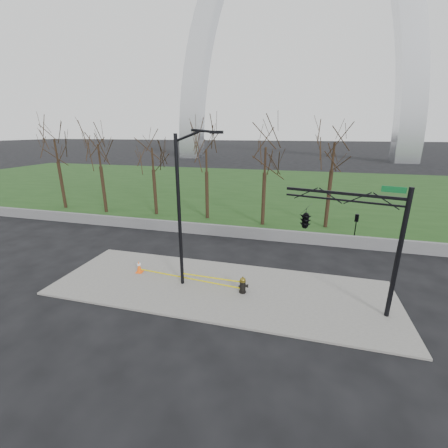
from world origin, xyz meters
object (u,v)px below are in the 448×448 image
(fire_hydrant, at_px, (243,285))
(traffic_signal_mast, at_px, (322,220))
(traffic_cone, at_px, (139,267))
(street_light, at_px, (183,202))

(fire_hydrant, height_order, traffic_signal_mast, traffic_signal_mast)
(traffic_cone, height_order, traffic_signal_mast, traffic_signal_mast)
(fire_hydrant, bearing_deg, traffic_cone, 160.73)
(street_light, distance_m, traffic_signal_mast, 6.78)
(fire_hydrant, xyz_separation_m, traffic_cone, (-6.37, 0.64, -0.05))
(traffic_cone, relative_size, traffic_signal_mast, 0.12)
(traffic_cone, distance_m, traffic_signal_mast, 10.60)
(fire_hydrant, bearing_deg, traffic_signal_mast, -5.44)
(fire_hydrant, xyz_separation_m, traffic_signal_mast, (3.57, 0.51, 3.63))
(fire_hydrant, distance_m, street_light, 5.25)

